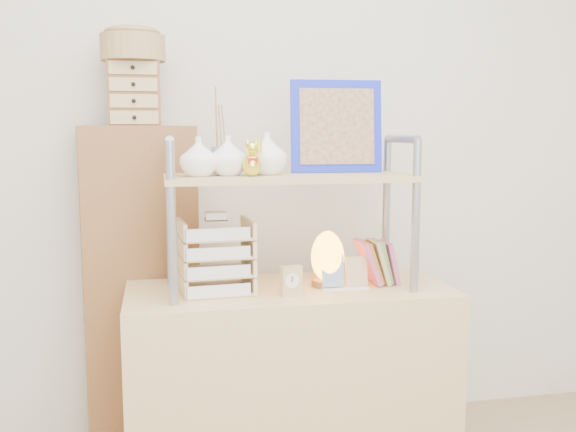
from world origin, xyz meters
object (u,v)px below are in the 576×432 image
letter_tray (216,260)px  salt_lamp (327,258)px  desk (290,384)px  cabinet (141,291)px

letter_tray → salt_lamp: (0.42, 0.01, -0.01)m
letter_tray → salt_lamp: size_ratio=1.40×
desk → salt_lamp: 0.50m
letter_tray → salt_lamp: letter_tray is taller
cabinet → salt_lamp: (0.70, -0.37, 0.18)m
cabinet → letter_tray: bearing=-61.0°
desk → cabinet: cabinet is taller
cabinet → salt_lamp: cabinet is taller
desk → letter_tray: (-0.27, -0.01, 0.49)m
cabinet → letter_tray: cabinet is taller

